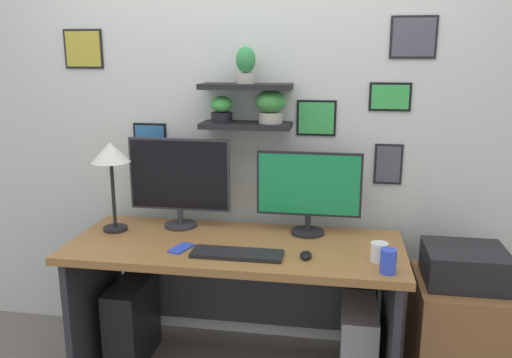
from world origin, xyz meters
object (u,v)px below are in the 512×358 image
at_px(desk, 238,276).
at_px(coffee_mug, 379,252).
at_px(monitor_right, 309,189).
at_px(desk_lamp, 111,159).
at_px(printer, 465,265).
at_px(computer_mouse, 306,255).
at_px(water_cup, 388,261).
at_px(cell_phone, 181,248).
at_px(monitor_left, 179,179).
at_px(computer_tower_left, 132,321).
at_px(drawer_cabinet, 457,338).
at_px(keyboard, 237,254).
at_px(computer_tower_right, 358,344).

relative_size(desk, coffee_mug, 18.90).
bearing_deg(monitor_right, desk_lamp, -173.07).
bearing_deg(printer, computer_mouse, -167.55).
bearing_deg(monitor_right, water_cup, -50.58).
height_order(cell_phone, water_cup, water_cup).
bearing_deg(cell_phone, coffee_mug, 17.48).
height_order(monitor_left, coffee_mug, monitor_left).
xyz_separation_m(cell_phone, computer_tower_left, (-0.36, 0.17, -0.52)).
xyz_separation_m(monitor_left, cell_phone, (0.11, -0.34, -0.27)).
distance_m(monitor_right, coffee_mug, 0.53).
bearing_deg(computer_tower_left, coffee_mug, -6.99).
bearing_deg(computer_mouse, desk, 152.29).
distance_m(coffee_mug, computer_tower_left, 1.44).
height_order(computer_mouse, drawer_cabinet, computer_mouse).
relative_size(monitor_left, monitor_right, 1.02).
distance_m(coffee_mug, drawer_cabinet, 0.66).
bearing_deg(printer, water_cup, -144.59).
relative_size(desk, keyboard, 3.87).
height_order(keyboard, cell_phone, keyboard).
bearing_deg(keyboard, desk_lamp, 160.89).
height_order(monitor_left, computer_mouse, monitor_left).
distance_m(monitor_left, coffee_mug, 1.14).
bearing_deg(desk, computer_tower_left, -178.62).
distance_m(printer, computer_tower_left, 1.79).
bearing_deg(water_cup, computer_tower_right, 108.73).
bearing_deg(water_cup, coffee_mug, 102.86).
xyz_separation_m(desk, desk_lamp, (-0.69, 0.03, 0.61)).
xyz_separation_m(monitor_left, desk_lamp, (-0.33, -0.13, 0.13)).
bearing_deg(desk, keyboard, -78.81).
bearing_deg(coffee_mug, computer_tower_left, 173.01).
bearing_deg(computer_mouse, coffee_mug, 3.22).
xyz_separation_m(desk_lamp, drawer_cabinet, (1.82, -0.06, -0.85)).
xyz_separation_m(desk, monitor_left, (-0.36, 0.16, 0.48)).
height_order(monitor_right, keyboard, monitor_right).
bearing_deg(desk_lamp, computer_tower_right, -2.37).
xyz_separation_m(desk, printer, (1.13, -0.03, 0.15)).
relative_size(drawer_cabinet, computer_tower_left, 1.32).
relative_size(desk_lamp, drawer_cabinet, 0.80).
height_order(monitor_right, printer, monitor_right).
distance_m(water_cup, drawer_cabinet, 0.69).
bearing_deg(monitor_left, keyboard, -43.70).
height_order(desk, monitor_left, monitor_left).
height_order(desk, cell_phone, cell_phone).
height_order(coffee_mug, water_cup, water_cup).
relative_size(monitor_right, coffee_mug, 6.17).
relative_size(keyboard, water_cup, 4.00).
relative_size(printer, computer_tower_right, 0.88).
bearing_deg(drawer_cabinet, cell_phone, -173.64).
distance_m(keyboard, printer, 1.11).
height_order(monitor_left, drawer_cabinet, monitor_left).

